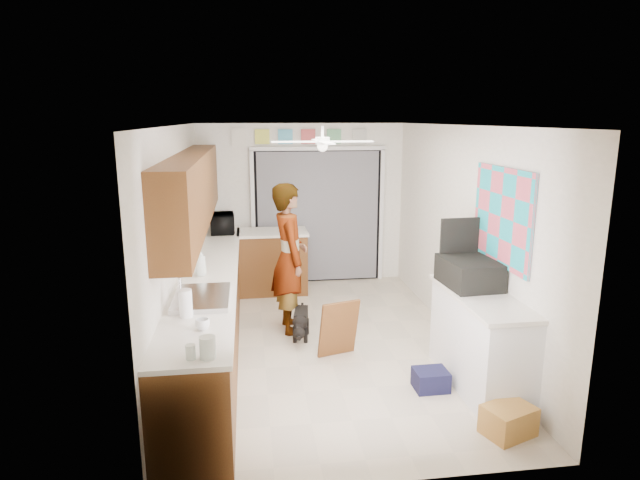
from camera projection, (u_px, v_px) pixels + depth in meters
name	position (u px, v px, depth m)	size (l,w,h in m)	color
floor	(325.00, 343.00, 6.27)	(5.00, 5.00, 0.00)	#B9AC95
ceiling	(325.00, 125.00, 5.71)	(5.00, 5.00, 0.00)	white
wall_back	(302.00, 204.00, 8.41)	(3.20, 3.20, 0.00)	white
wall_front	(378.00, 321.00, 3.58)	(3.20, 3.20, 0.00)	white
wall_left	(179.00, 244.00, 5.78)	(5.00, 5.00, 0.00)	white
wall_right	(461.00, 235.00, 6.20)	(5.00, 5.00, 0.00)	white
left_base_cabinets	(210.00, 312.00, 6.00)	(0.60, 4.80, 0.90)	brown
left_countertop	(209.00, 272.00, 5.89)	(0.62, 4.80, 0.04)	white
upper_cabinets	(193.00, 190.00, 5.87)	(0.32, 4.00, 0.80)	brown
sink_basin	(202.00, 298.00, 4.92)	(0.50, 0.76, 0.06)	silver
faucet	(180.00, 289.00, 4.87)	(0.03, 0.03, 0.22)	silver
peninsula_base	(273.00, 263.00, 8.04)	(1.00, 0.60, 0.90)	brown
peninsula_top	(272.00, 232.00, 7.93)	(1.04, 0.64, 0.04)	white
back_opening_recess	(318.00, 217.00, 8.45)	(2.00, 0.06, 2.10)	black
curtain_panel	(318.00, 217.00, 8.42)	(1.90, 0.03, 2.05)	gray
door_trim_left	(253.00, 219.00, 8.29)	(0.06, 0.04, 2.10)	white
door_trim_right	(381.00, 216.00, 8.56)	(0.06, 0.04, 2.10)	white
door_trim_head	(318.00, 148.00, 8.19)	(2.10, 0.04, 0.06)	white
header_frame_0	(262.00, 137.00, 8.06)	(0.22, 0.02, 0.22)	#DDE54C
header_frame_1	(285.00, 137.00, 8.11)	(0.22, 0.02, 0.22)	#50B0D5
header_frame_2	(308.00, 137.00, 8.15)	(0.22, 0.02, 0.22)	#C94B4D
header_frame_3	(334.00, 136.00, 8.21)	(0.22, 0.02, 0.22)	#6ABA81
header_frame_4	(360.00, 136.00, 8.26)	(0.22, 0.02, 0.22)	beige
route66_sign	(239.00, 137.00, 8.02)	(0.22, 0.02, 0.26)	silver
right_counter_base	(480.00, 342.00, 5.19)	(0.50, 1.40, 0.90)	white
right_counter_top	(482.00, 296.00, 5.08)	(0.54, 1.44, 0.04)	white
abstract_painting	(502.00, 217.00, 5.14)	(0.03, 1.15, 0.95)	#DF5266
ceiling_fan	(322.00, 142.00, 5.94)	(1.14, 1.14, 0.24)	white
microwave	(222.00, 223.00, 7.78)	(0.50, 0.34, 0.28)	black
soap_bottle	(201.00, 262.00, 5.66)	(0.12, 0.12, 0.30)	silver
cup	(202.00, 324.00, 4.22)	(0.11, 0.11, 0.09)	white
jar_a	(208.00, 347.00, 3.72)	(0.11, 0.11, 0.16)	silver
jar_b	(191.00, 352.00, 3.71)	(0.07, 0.07, 0.10)	silver
paper_towel_roll	(186.00, 303.00, 4.48)	(0.11, 0.11, 0.24)	white
suitcase	(469.00, 273.00, 5.32)	(0.47, 0.63, 0.27)	black
suitcase_rim	(468.00, 283.00, 5.34)	(0.44, 0.58, 0.02)	yellow
suitcase_lid	(459.00, 242.00, 5.54)	(0.42, 0.03, 0.50)	black
cardboard_box	(508.00, 420.00, 4.44)	(0.40, 0.30, 0.25)	gold
navy_crate	(431.00, 380.00, 5.19)	(0.32, 0.27, 0.20)	black
cabinet_door_panel	(339.00, 329.00, 5.84)	(0.44, 0.03, 0.66)	brown
man	(289.00, 258.00, 6.49)	(0.67, 0.44, 1.83)	white
dog	(301.00, 322.00, 6.36)	(0.22, 0.51, 0.40)	black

